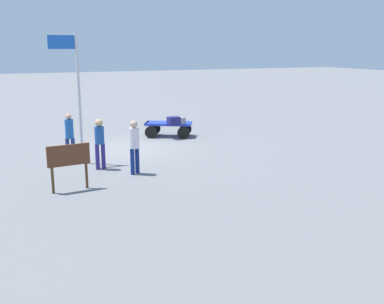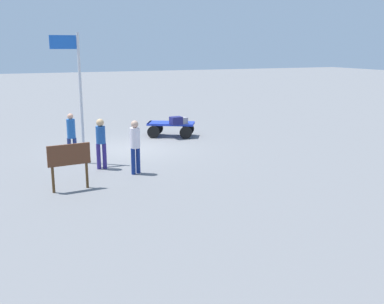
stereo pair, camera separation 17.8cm
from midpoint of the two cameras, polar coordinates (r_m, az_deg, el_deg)
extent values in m
plane|color=slate|center=(18.85, -7.97, 0.37)|extent=(120.00, 120.00, 0.00)
cube|color=#1F36B7|center=(21.23, -3.19, 3.57)|extent=(2.33, 1.85, 0.10)
cube|color=#1F36B7|center=(21.39, -5.89, 3.60)|extent=(0.50, 0.83, 0.10)
cylinder|color=black|center=(20.92, -5.39, 2.48)|extent=(0.55, 0.37, 0.56)
cylinder|color=black|center=(21.88, -4.93, 2.95)|extent=(0.55, 0.37, 0.56)
cylinder|color=black|center=(20.71, -1.32, 2.42)|extent=(0.55, 0.37, 0.56)
cylinder|color=black|center=(21.68, -1.04, 2.90)|extent=(0.55, 0.37, 0.56)
cube|color=navy|center=(20.65, -2.55, 3.94)|extent=(0.55, 0.44, 0.34)
cube|color=gray|center=(20.75, -1.96, 3.91)|extent=(0.64, 0.42, 0.29)
cylinder|color=navy|center=(17.23, -14.90, 0.30)|extent=(0.14, 0.14, 0.84)
cylinder|color=navy|center=(17.22, -15.56, 0.26)|extent=(0.14, 0.14, 0.84)
cylinder|color=#1F58A6|center=(17.08, -15.38, 2.79)|extent=(0.33, 0.33, 0.69)
sphere|color=tan|center=(17.01, -15.47, 4.29)|extent=(0.21, 0.21, 0.21)
cylinder|color=navy|center=(15.84, -11.34, -0.52)|extent=(0.14, 0.14, 0.89)
cylinder|color=navy|center=(15.82, -12.05, -0.57)|extent=(0.14, 0.14, 0.89)
cylinder|color=#1E4D99|center=(15.68, -11.82, 2.08)|extent=(0.34, 0.34, 0.59)
sphere|color=tan|center=(15.60, -11.89, 3.60)|extent=(0.26, 0.26, 0.26)
cylinder|color=navy|center=(15.10, -7.19, -1.06)|extent=(0.14, 0.14, 0.87)
cylinder|color=navy|center=(14.98, -7.79, -1.19)|extent=(0.14, 0.14, 0.87)
cylinder|color=silver|center=(14.87, -7.58, 1.74)|extent=(0.42, 0.42, 0.66)
sphere|color=tan|center=(14.79, -7.63, 3.45)|extent=(0.24, 0.24, 0.24)
cylinder|color=silver|center=(16.47, -14.20, 6.34)|extent=(0.10, 0.10, 4.56)
cube|color=blue|center=(16.30, -16.34, 13.05)|extent=(0.89, 0.04, 0.45)
cylinder|color=#4C3319|center=(13.80, -13.40, -2.91)|extent=(0.08, 0.08, 0.76)
cylinder|color=#4C3319|center=(13.57, -17.37, -3.43)|extent=(0.08, 0.08, 0.76)
cube|color=brown|center=(13.51, -15.54, -0.38)|extent=(1.23, 0.19, 0.61)
camera|label=1|loc=(0.09, -90.39, -0.09)|focal=42.68mm
camera|label=2|loc=(0.09, 89.61, 0.09)|focal=42.68mm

